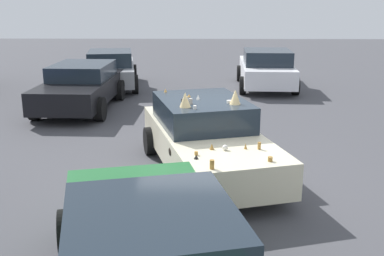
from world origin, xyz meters
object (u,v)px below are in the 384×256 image
art_car_decorated (206,137)px  parked_sedan_behind_right (266,69)px  parked_sedan_row_back_far (81,86)px  parked_sedan_row_back_center (111,69)px  parked_sedan_near_right (149,254)px

art_car_decorated → parked_sedan_behind_right: bearing=149.2°
parked_sedan_row_back_far → art_car_decorated: bearing=37.6°
parked_sedan_behind_right → parked_sedan_row_back_center: bearing=93.3°
parked_sedan_row_back_far → parked_sedan_row_back_center: parked_sedan_row_back_center is taller
art_car_decorated → parked_sedan_near_right: 4.27m
parked_sedan_behind_right → parked_sedan_row_back_center: parked_sedan_behind_right is taller
parked_sedan_row_back_far → parked_sedan_row_back_center: bearing=177.3°
art_car_decorated → parked_sedan_behind_right: (8.72, -2.35, 0.02)m
art_car_decorated → parked_sedan_row_back_far: size_ratio=1.07×
art_car_decorated → parked_sedan_row_back_center: bearing=-173.7°
parked_sedan_behind_right → parked_sedan_near_right: bearing=169.3°
parked_sedan_behind_right → parked_sedan_row_back_center: (-0.09, 5.83, -0.01)m
art_car_decorated → parked_sedan_near_right: bearing=-24.6°
art_car_decorated → parked_sedan_near_right: size_ratio=1.06×
art_car_decorated → parked_sedan_near_right: (-4.22, 0.66, -0.03)m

